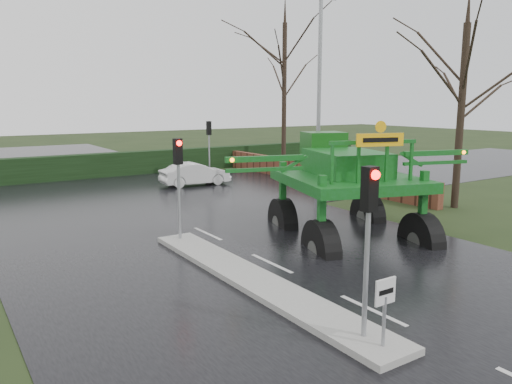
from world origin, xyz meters
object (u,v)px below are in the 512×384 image
traffic_signal_near (369,216)px  traffic_signal_mid (178,167)px  street_light_right (315,75)px  keep_left_sign (385,301)px  traffic_signal_far (209,136)px  white_sedan (195,185)px  crop_sprayer (319,175)px

traffic_signal_near → traffic_signal_mid: bearing=90.0°
traffic_signal_near → street_light_right: bearing=53.9°
traffic_signal_near → street_light_right: 16.46m
keep_left_sign → traffic_signal_far: bearing=70.1°
keep_left_sign → traffic_signal_near: bearing=90.0°
traffic_signal_near → white_sedan: size_ratio=0.90×
crop_sprayer → traffic_signal_mid: bearing=154.9°
traffic_signal_near → crop_sprayer: bearing=57.8°
street_light_right → crop_sprayer: size_ratio=1.13×
traffic_signal_mid → traffic_signal_far: size_ratio=1.00×
traffic_signal_mid → street_light_right: (9.49, 4.51, 3.40)m
traffic_signal_mid → street_light_right: size_ratio=0.35×
traffic_signal_near → keep_left_sign: bearing=-90.0°
traffic_signal_near → traffic_signal_mid: 8.50m
traffic_signal_far → crop_sprayer: (-4.39, -15.60, -0.16)m
keep_left_sign → white_sedan: bearing=73.5°
keep_left_sign → street_light_right: 17.23m
traffic_signal_near → traffic_signal_far: 22.42m
traffic_signal_near → traffic_signal_far: bearing=69.6°
traffic_signal_near → crop_sprayer: 6.40m
keep_left_sign → traffic_signal_far: (7.80, 21.51, 1.53)m
crop_sprayer → white_sedan: size_ratio=2.25×
keep_left_sign → white_sedan: size_ratio=0.34×
keep_left_sign → crop_sprayer: bearing=60.0°
traffic_signal_near → crop_sprayer: (3.41, 5.42, -0.16)m
crop_sprayer → keep_left_sign: bearing=-103.0°
keep_left_sign → street_light_right: (9.49, 13.50, 4.93)m
traffic_signal_near → street_light_right: street_light_right is taller
traffic_signal_mid → keep_left_sign: bearing=-90.0°
traffic_signal_mid → traffic_signal_far: 14.75m
white_sedan → traffic_signal_near: bearing=167.3°
traffic_signal_near → traffic_signal_far: (7.80, 21.02, 0.00)m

